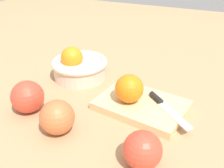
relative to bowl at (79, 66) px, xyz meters
The scene contains 8 objects.
ground_plane 0.18m from the bowl, 48.31° to the right, with size 2.40×2.40×0.00m, color tan.
bowl is the anchor object (origin of this frame).
cutting_board 0.25m from the bowl, 20.36° to the right, with size 0.22×0.15×0.02m, color #DBB77F.
orange_on_board 0.22m from the bowl, 25.28° to the right, with size 0.07×0.07×0.07m, color orange.
knife 0.30m from the bowl, 16.39° to the right, with size 0.13×0.12×0.01m.
apple_front_center 0.26m from the bowl, 69.87° to the right, with size 0.08×0.08×0.08m, color #CC6638.
apple_front_right 0.40m from the bowl, 42.27° to the right, with size 0.07×0.07×0.07m, color #D6422D.
apple_front_left 0.21m from the bowl, 96.16° to the right, with size 0.08×0.08×0.08m, color #D6422D.
Camera 1 is at (0.27, -0.48, 0.38)m, focal length 41.14 mm.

